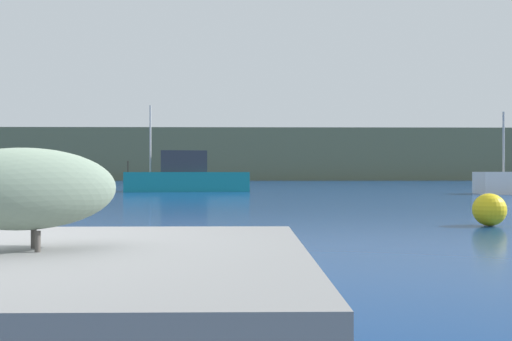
# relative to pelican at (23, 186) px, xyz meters

# --- Properties ---
(hillside_backdrop) EXTENTS (140.00, 10.76, 7.74)m
(hillside_backdrop) POSITION_rel_pelican_xyz_m (-0.67, 80.16, 2.71)
(hillside_backdrop) COLOR #5B664C
(hillside_backdrop) RESTS_ON ground
(pier_dock) EXTENTS (2.97, 2.51, 0.82)m
(pier_dock) POSITION_rel_pelican_xyz_m (0.01, 0.01, -0.75)
(pier_dock) COLOR gray
(pier_dock) RESTS_ON ground
(pelican) EXTENTS (1.20, 0.84, 0.83)m
(pelican) POSITION_rel_pelican_xyz_m (0.00, 0.00, 0.00)
(pelican) COLOR gray
(pelican) RESTS_ON pier_dock
(fishing_boat_teal) EXTENTS (8.01, 3.36, 5.48)m
(fishing_boat_teal) POSITION_rel_pelican_xyz_m (-2.74, 31.61, -0.24)
(fishing_boat_teal) COLOR teal
(fishing_boat_teal) RESTS_ON ground
(mooring_buoy) EXTENTS (0.75, 0.75, 0.75)m
(mooring_buoy) POSITION_rel_pelican_xyz_m (6.73, 9.38, -0.79)
(mooring_buoy) COLOR yellow
(mooring_buoy) RESTS_ON ground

